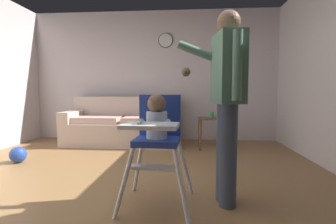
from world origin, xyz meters
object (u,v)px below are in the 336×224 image
Objects in this scene: sippy_cup at (212,115)px; wall_clock at (166,40)px; couch at (125,126)px; high_chair at (157,129)px; toy_ball at (18,155)px; adult_standing at (227,97)px; side_table at (210,126)px.

sippy_cup is 1.80m from wall_clock.
couch is 2.22× the size of high_chair.
toy_ball is 3.19m from wall_clock.
high_chair reaches higher than couch.
toy_ball is 2.92m from sippy_cup.
toy_ball is 0.77× the size of wall_clock.
wall_clock reaches higher than toy_ball.
couch is at bearing 50.57° from toy_ball.
adult_standing is at bearing -22.05° from toy_ball.
side_table is at bearing 78.62° from couch.
adult_standing reaches higher than high_chair.
side_table is at bearing 167.17° from high_chair.
sippy_cup is at bearing 21.58° from toy_ball.
adult_standing is (1.48, -2.42, 0.58)m from couch.
adult_standing is 3.17m from wall_clock.
wall_clock is at bearing 137.12° from sippy_cup.
side_table is (0.62, 2.19, -0.27)m from high_chair.
adult_standing reaches higher than side_table.
toy_ball is at bearing -134.84° from wall_clock.
high_chair is 0.63m from adult_standing.
adult_standing reaches higher than couch.
high_chair is 2.29m from side_table.
high_chair reaches higher than sippy_cup.
wall_clock reaches higher than adult_standing.
wall_clock is (0.71, 0.48, 1.62)m from couch.
adult_standing is at bearing -75.07° from wall_clock.
wall_clock is at bearing 136.20° from side_table.
high_chair is at bearing -86.14° from wall_clock.
couch is 1.83m from wall_clock.
adult_standing is 3.11× the size of side_table.
adult_standing reaches higher than toy_ball.
sippy_cup is (0.64, 2.19, -0.08)m from high_chair.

